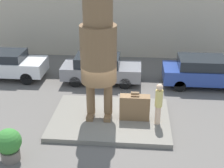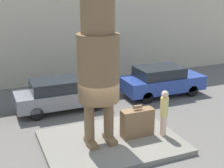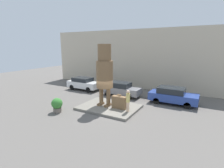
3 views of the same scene
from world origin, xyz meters
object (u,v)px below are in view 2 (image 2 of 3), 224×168
Objects in this scene: parked_car_grey at (60,94)px; giant_suitcase at (137,123)px; parked_car_blue at (161,80)px; statue_figure at (98,58)px; tourist at (164,111)px.

giant_suitcase is at bearing -64.79° from parked_car_grey.
parked_car_blue is at bearing 49.23° from giant_suitcase.
parked_car_blue reaches higher than parked_car_grey.
statue_figure is 4.29× the size of giant_suitcase.
statue_figure is 3.30m from tourist.
parked_car_blue reaches higher than giant_suitcase.
parked_car_grey is (-0.44, 4.03, -2.54)m from statue_figure.
giant_suitcase is (1.50, -0.10, -2.61)m from statue_figure.
statue_figure is 4.79m from parked_car_grey.
tourist is at bearing -120.38° from parked_car_blue.
parked_car_blue is (3.58, 4.15, 0.09)m from giant_suitcase.
giant_suitcase is 0.70× the size of tourist.
statue_figure reaches higher than parked_car_grey.
statue_figure is 3.01× the size of tourist.
parked_car_grey is (-1.94, 4.13, 0.06)m from giant_suitcase.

